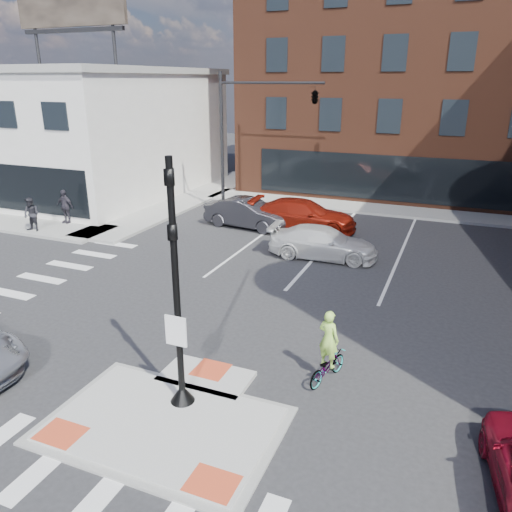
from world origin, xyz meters
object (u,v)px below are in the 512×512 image
at_px(bg_car_dark, 248,213).
at_px(bg_car_red, 303,215).
at_px(white_pickup, 323,243).
at_px(cyclist, 328,358).
at_px(pedestrian_a, 31,215).
at_px(pedestrian_b, 65,206).

xyz_separation_m(bg_car_dark, bg_car_red, (2.90, 0.64, 0.03)).
bearing_deg(white_pickup, cyclist, -167.83).
distance_m(bg_car_dark, pedestrian_a, 11.17).
xyz_separation_m(white_pickup, bg_car_red, (-2.13, 3.80, 0.11)).
distance_m(bg_car_dark, bg_car_red, 2.97).
height_order(white_pickup, cyclist, cyclist).
bearing_deg(white_pickup, pedestrian_a, 94.60).
distance_m(white_pickup, bg_car_dark, 5.94).
bearing_deg(pedestrian_b, cyclist, -24.74).
relative_size(cyclist, pedestrian_a, 1.16).
height_order(white_pickup, bg_car_red, bg_car_red).
distance_m(bg_car_red, pedestrian_b, 12.90).
bearing_deg(bg_car_dark, pedestrian_b, 117.43).
xyz_separation_m(bg_car_red, pedestrian_b, (-12.23, -4.09, 0.26)).
height_order(white_pickup, bg_car_dark, bg_car_dark).
bearing_deg(bg_car_red, white_pickup, -155.43).
distance_m(bg_car_red, cyclist, 14.06).
xyz_separation_m(white_pickup, cyclist, (2.70, -9.40, -0.01)).
bearing_deg(pedestrian_a, bg_car_dark, 26.94).
relative_size(white_pickup, bg_car_red, 0.86).
xyz_separation_m(white_pickup, bg_car_dark, (-5.03, 3.16, 0.08)).
bearing_deg(bg_car_red, pedestrian_b, 103.77).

